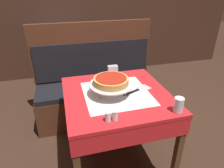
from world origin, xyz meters
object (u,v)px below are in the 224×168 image
Objects in this scene: booth_bench at (97,92)px; dining_table_front at (117,104)px; pepper_shaker at (115,116)px; condiment_caddy at (65,40)px; deep_dish_pizza at (111,81)px; dining_table_rear at (65,50)px; napkin_holder at (113,70)px; pizza_server at (138,90)px; salt_shaker at (108,117)px; water_glass_near at (179,105)px; pizza_pan_stand at (111,85)px.

dining_table_front is at bearing -88.24° from booth_bench.
pepper_shaker is 2.14m from condiment_caddy.
condiment_caddy is (-0.27, 1.79, -0.09)m from deep_dish_pizza.
dining_table_rear is 1.81m from deep_dish_pizza.
booth_bench is (0.31, -0.96, -0.30)m from dining_table_rear.
booth_bench is 14.90× the size of napkin_holder.
salt_shaker is (-0.36, -0.35, 0.03)m from pizza_server.
dining_table_front is 0.41m from salt_shaker.
pepper_shaker is at bearing -100.61° from deep_dish_pizza.
deep_dish_pizza reaches higher than pepper_shaker.
pizza_server is 0.46m from pepper_shaker.
water_glass_near is at bearing -72.12° from dining_table_rear.
napkin_holder is at bearing 72.29° from salt_shaker.
salt_shaker is (-0.51, 0.02, -0.02)m from water_glass_near.
condiment_caddy is (-0.27, 1.79, -0.05)m from pizza_pan_stand.
dining_table_front is 1.82m from condiment_caddy.
dining_table_front is at bearing 64.85° from salt_shaker.
condiment_caddy is (-0.16, 2.13, 0.00)m from salt_shaker.
water_glass_near is 1.13× the size of napkin_holder.
deep_dish_pizza reaches higher than dining_table_rear.
water_glass_near is 1.61× the size of pepper_shaker.
booth_bench is at bearing -73.08° from condiment_caddy.
napkin_holder is (0.19, 0.74, 0.01)m from pepper_shaker.
salt_shaker is at bearing -96.93° from booth_bench.
condiment_caddy is at bearing 98.66° from deep_dish_pizza.
pizza_pan_stand is at bearing -107.23° from napkin_holder.
pizza_pan_stand is (0.29, -1.77, 0.21)m from dining_table_rear.
pizza_pan_stand is 0.26m from pizza_server.
pizza_server is 2.81× the size of napkin_holder.
salt_shaker reaches higher than dining_table_front.
pizza_server is at bearing -0.52° from dining_table_front.
water_glass_near reaches higher than pizza_server.
deep_dish_pizza is 0.55m from water_glass_near.
booth_bench is at bearing 91.76° from dining_table_front.
deep_dish_pizza is 0.36m from pepper_shaker.
salt_shaker is (0.17, -2.11, 0.15)m from dining_table_rear.
napkin_holder is (-0.12, 0.39, 0.04)m from pizza_server.
condiment_caddy reaches higher than salt_shaker.
water_glass_near is (0.35, -0.37, 0.16)m from dining_table_front.
dining_table_front is 0.54m from water_glass_near.
dining_table_rear is at bearing 99.25° from pizza_pan_stand.
dining_table_rear is at bearing 94.73° from salt_shaker.
pizza_pan_stand is at bearing 79.39° from pepper_shaker.
condiment_caddy is (-0.67, 2.16, -0.02)m from water_glass_near.
pizza_pan_stand is 5.24× the size of salt_shaker.
deep_dish_pizza reaches higher than dining_table_front.
salt_shaker is (-0.16, -0.35, 0.14)m from dining_table_front.
napkin_holder is at bearing -74.09° from condiment_caddy.
pizza_server is at bearing -73.29° from dining_table_rear.
water_glass_near is 2.26m from condiment_caddy.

